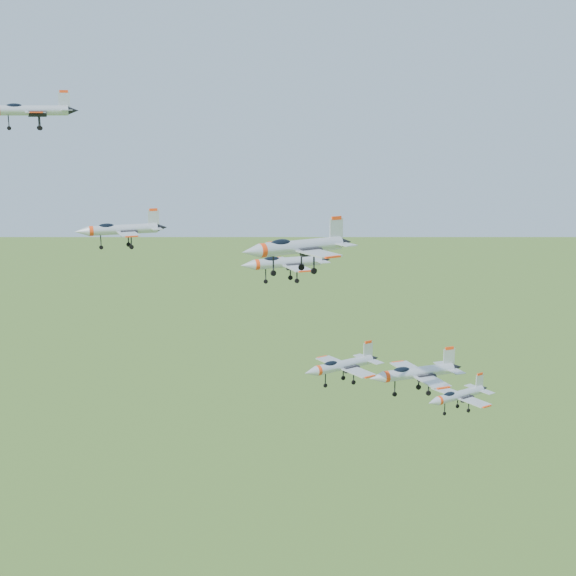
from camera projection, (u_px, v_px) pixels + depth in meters
name	position (u px, v px, depth m)	size (l,w,h in m)	color
jet_lead	(29.00, 110.00, 100.92)	(11.85, 9.72, 3.18)	#B5BCC3
jet_left_high	(121.00, 229.00, 97.48)	(11.22, 9.20, 3.01)	#B5BCC3
jet_right_high	(297.00, 247.00, 81.78)	(13.22, 11.11, 3.55)	#B5BCC3
jet_left_low	(285.00, 262.00, 110.72)	(13.36, 10.98, 3.58)	#B5BCC3
jet_right_low	(342.00, 365.00, 96.26)	(11.14, 9.42, 3.01)	#B5BCC3
jet_trail	(415.00, 373.00, 105.18)	(13.96, 11.47, 3.74)	#B5BCC3
jet_extra	(458.00, 395.00, 126.89)	(13.12, 11.09, 3.54)	#B5BCC3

